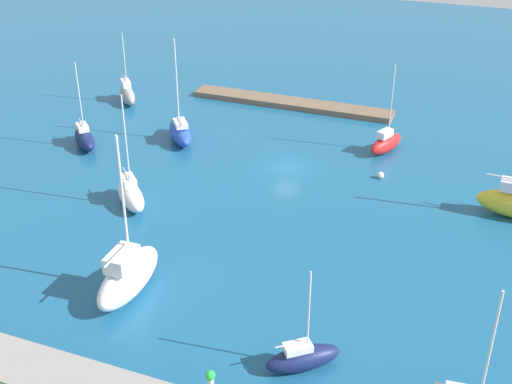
{
  "coord_description": "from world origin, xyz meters",
  "views": [
    {
      "loc": [
        -19.05,
        57.73,
        30.22
      ],
      "look_at": [
        0.0,
        8.59,
        1.5
      ],
      "focal_mm": 46.81,
      "sensor_mm": 36.0,
      "label": 1
    }
  ],
  "objects_px": {
    "sailboat_red_mid_basin": "(386,143)",
    "sailboat_white_lone_south": "(131,194)",
    "pier_dock": "(291,103)",
    "mooring_buoy_white": "(381,175)",
    "sailboat_gray_east_end": "(127,94)",
    "sailboat_navy_far_north": "(303,357)",
    "sailboat_white_center_basin": "(128,275)",
    "sailboat_navy_off_beacon": "(84,138)",
    "sailboat_blue_inner_mooring": "(180,132)"
  },
  "relations": [
    {
      "from": "pier_dock",
      "to": "sailboat_white_center_basin",
      "type": "relative_size",
      "value": 2.02
    },
    {
      "from": "pier_dock",
      "to": "sailboat_red_mid_basin",
      "type": "distance_m",
      "value": 16.43
    },
    {
      "from": "pier_dock",
      "to": "sailboat_gray_east_end",
      "type": "xyz_separation_m",
      "value": [
        19.46,
        6.42,
        0.81
      ]
    },
    {
      "from": "sailboat_navy_off_beacon",
      "to": "sailboat_white_lone_south",
      "type": "bearing_deg",
      "value": 4.24
    },
    {
      "from": "sailboat_gray_east_end",
      "to": "sailboat_navy_far_north",
      "type": "xyz_separation_m",
      "value": [
        -34.72,
        36.87,
        -0.29
      ]
    },
    {
      "from": "sailboat_blue_inner_mooring",
      "to": "sailboat_navy_far_north",
      "type": "xyz_separation_m",
      "value": [
        -23.18,
        28.64,
        -0.29
      ]
    },
    {
      "from": "sailboat_white_lone_south",
      "to": "sailboat_white_center_basin",
      "type": "relative_size",
      "value": 0.86
    },
    {
      "from": "sailboat_gray_east_end",
      "to": "sailboat_white_center_basin",
      "type": "height_order",
      "value": "sailboat_white_center_basin"
    },
    {
      "from": "sailboat_red_mid_basin",
      "to": "sailboat_gray_east_end",
      "type": "xyz_separation_m",
      "value": [
        33.08,
        -2.74,
        0.09
      ]
    },
    {
      "from": "sailboat_gray_east_end",
      "to": "sailboat_blue_inner_mooring",
      "type": "distance_m",
      "value": 14.17
    },
    {
      "from": "sailboat_white_lone_south",
      "to": "sailboat_navy_far_north",
      "type": "height_order",
      "value": "sailboat_white_lone_south"
    },
    {
      "from": "sailboat_white_lone_south",
      "to": "sailboat_gray_east_end",
      "type": "xyz_separation_m",
      "value": [
        13.74,
        -22.47,
        0.05
      ]
    },
    {
      "from": "pier_dock",
      "to": "sailboat_navy_far_north",
      "type": "distance_m",
      "value": 45.9
    },
    {
      "from": "sailboat_white_center_basin",
      "to": "sailboat_white_lone_south",
      "type": "bearing_deg",
      "value": 28.68
    },
    {
      "from": "pier_dock",
      "to": "sailboat_navy_far_north",
      "type": "xyz_separation_m",
      "value": [
        -15.26,
        43.29,
        0.51
      ]
    },
    {
      "from": "sailboat_gray_east_end",
      "to": "sailboat_white_lone_south",
      "type": "bearing_deg",
      "value": -9.83
    },
    {
      "from": "sailboat_white_lone_south",
      "to": "pier_dock",
      "type": "bearing_deg",
      "value": 123.69
    },
    {
      "from": "sailboat_navy_off_beacon",
      "to": "sailboat_red_mid_basin",
      "type": "height_order",
      "value": "same"
    },
    {
      "from": "sailboat_navy_off_beacon",
      "to": "sailboat_gray_east_end",
      "type": "distance_m",
      "value": 13.44
    },
    {
      "from": "sailboat_white_lone_south",
      "to": "mooring_buoy_white",
      "type": "height_order",
      "value": "sailboat_white_lone_south"
    },
    {
      "from": "pier_dock",
      "to": "mooring_buoy_white",
      "type": "bearing_deg",
      "value": 133.06
    },
    {
      "from": "sailboat_white_lone_south",
      "to": "sailboat_red_mid_basin",
      "type": "relative_size",
      "value": 1.13
    },
    {
      "from": "sailboat_navy_off_beacon",
      "to": "sailboat_white_center_basin",
      "type": "distance_m",
      "value": 27.43
    },
    {
      "from": "sailboat_navy_far_north",
      "to": "sailboat_white_center_basin",
      "type": "height_order",
      "value": "sailboat_white_center_basin"
    },
    {
      "from": "sailboat_red_mid_basin",
      "to": "sailboat_white_lone_south",
      "type": "bearing_deg",
      "value": 157.57
    },
    {
      "from": "sailboat_navy_off_beacon",
      "to": "sailboat_white_center_basin",
      "type": "bearing_deg",
      "value": -5.48
    },
    {
      "from": "sailboat_red_mid_basin",
      "to": "mooring_buoy_white",
      "type": "relative_size",
      "value": 14.1
    },
    {
      "from": "sailboat_navy_far_north",
      "to": "sailboat_white_center_basin",
      "type": "bearing_deg",
      "value": 129.76
    },
    {
      "from": "sailboat_white_lone_south",
      "to": "sailboat_gray_east_end",
      "type": "bearing_deg",
      "value": 166.33
    },
    {
      "from": "sailboat_red_mid_basin",
      "to": "mooring_buoy_white",
      "type": "bearing_deg",
      "value": -150.74
    },
    {
      "from": "sailboat_white_lone_south",
      "to": "sailboat_white_center_basin",
      "type": "distance_m",
      "value": 13.34
    },
    {
      "from": "pier_dock",
      "to": "mooring_buoy_white",
      "type": "relative_size",
      "value": 37.48
    },
    {
      "from": "pier_dock",
      "to": "sailboat_white_center_basin",
      "type": "bearing_deg",
      "value": 91.33
    },
    {
      "from": "sailboat_gray_east_end",
      "to": "sailboat_navy_far_north",
      "type": "relative_size",
      "value": 1.2
    },
    {
      "from": "mooring_buoy_white",
      "to": "sailboat_gray_east_end",
      "type": "bearing_deg",
      "value": -14.88
    },
    {
      "from": "sailboat_gray_east_end",
      "to": "sailboat_white_center_basin",
      "type": "bearing_deg",
      "value": -10.32
    },
    {
      "from": "sailboat_white_center_basin",
      "to": "sailboat_navy_far_north",
      "type": "bearing_deg",
      "value": -102.58
    },
    {
      "from": "pier_dock",
      "to": "sailboat_gray_east_end",
      "type": "distance_m",
      "value": 20.51
    },
    {
      "from": "pier_dock",
      "to": "sailboat_white_center_basin",
      "type": "height_order",
      "value": "sailboat_white_center_basin"
    },
    {
      "from": "sailboat_navy_off_beacon",
      "to": "sailboat_red_mid_basin",
      "type": "distance_m",
      "value": 32.26
    },
    {
      "from": "sailboat_navy_off_beacon",
      "to": "sailboat_gray_east_end",
      "type": "xyz_separation_m",
      "value": [
        2.56,
        -13.19,
        0.12
      ]
    },
    {
      "from": "sailboat_red_mid_basin",
      "to": "sailboat_white_center_basin",
      "type": "bearing_deg",
      "value": 179.94
    },
    {
      "from": "pier_dock",
      "to": "sailboat_gray_east_end",
      "type": "bearing_deg",
      "value": 18.26
    },
    {
      "from": "sailboat_white_lone_south",
      "to": "sailboat_red_mid_basin",
      "type": "xyz_separation_m",
      "value": [
        -19.34,
        -19.73,
        -0.04
      ]
    },
    {
      "from": "sailboat_navy_off_beacon",
      "to": "sailboat_white_center_basin",
      "type": "xyz_separation_m",
      "value": [
        -17.85,
        20.82,
        0.54
      ]
    },
    {
      "from": "sailboat_navy_off_beacon",
      "to": "sailboat_white_lone_south",
      "type": "relative_size",
      "value": 0.88
    },
    {
      "from": "pier_dock",
      "to": "sailboat_navy_far_north",
      "type": "height_order",
      "value": "sailboat_navy_far_north"
    },
    {
      "from": "sailboat_navy_far_north",
      "to": "sailboat_white_center_basin",
      "type": "relative_size",
      "value": 0.59
    },
    {
      "from": "sailboat_navy_off_beacon",
      "to": "sailboat_blue_inner_mooring",
      "type": "bearing_deg",
      "value": 72.87
    },
    {
      "from": "sailboat_navy_far_north",
      "to": "mooring_buoy_white",
      "type": "distance_m",
      "value": 27.88
    }
  ]
}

